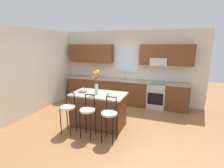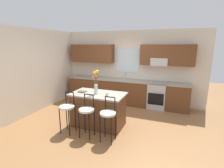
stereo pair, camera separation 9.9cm
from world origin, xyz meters
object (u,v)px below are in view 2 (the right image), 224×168
(flower_vase, at_px, (96,82))
(cookbook, at_px, (82,92))
(bar_stool_near, at_px, (67,109))
(bar_stool_middle, at_px, (87,112))
(fruit_bowl_oranges, at_px, (95,76))
(mug_ceramic, at_px, (107,94))
(bar_stool_far, at_px, (108,115))
(kitchen_island, at_px, (98,109))
(oven_range, at_px, (157,95))

(flower_vase, height_order, cookbook, flower_vase)
(bar_stool_near, distance_m, bar_stool_middle, 0.55)
(fruit_bowl_oranges, bearing_deg, mug_ceramic, -56.04)
(bar_stool_far, bearing_deg, bar_stool_middle, 180.00)
(kitchen_island, height_order, bar_stool_near, bar_stool_near)
(flower_vase, bearing_deg, cookbook, 177.94)
(bar_stool_near, distance_m, mug_ceramic, 1.06)
(oven_range, bearing_deg, bar_stool_middle, -117.09)
(bar_stool_middle, distance_m, mug_ceramic, 0.69)
(bar_stool_middle, bearing_deg, cookbook, 128.43)
(cookbook, height_order, fruit_bowl_oranges, fruit_bowl_oranges)
(flower_vase, bearing_deg, bar_stool_far, -44.32)
(kitchen_island, height_order, fruit_bowl_oranges, fruit_bowl_oranges)
(bar_stool_middle, bearing_deg, bar_stool_near, 180.00)
(bar_stool_near, bearing_deg, bar_stool_far, 0.00)
(mug_ceramic, bearing_deg, bar_stool_near, -148.72)
(mug_ceramic, bearing_deg, cookbook, 175.48)
(kitchen_island, relative_size, bar_stool_far, 1.39)
(bar_stool_middle, height_order, mug_ceramic, bar_stool_middle)
(oven_range, height_order, fruit_bowl_oranges, fruit_bowl_oranges)
(bar_stool_middle, xyz_separation_m, flower_vase, (-0.03, 0.57, 0.61))
(oven_range, distance_m, bar_stool_far, 2.71)
(mug_ceramic, bearing_deg, kitchen_island, 161.69)
(oven_range, relative_size, cookbook, 4.60)
(bar_stool_far, xyz_separation_m, flower_vase, (-0.58, 0.57, 0.61))
(mug_ceramic, distance_m, fruit_bowl_oranges, 2.53)
(bar_stool_middle, bearing_deg, flower_vase, 92.97)
(kitchen_island, relative_size, bar_stool_near, 1.39)
(fruit_bowl_oranges, bearing_deg, oven_range, -0.58)
(oven_range, xyz_separation_m, kitchen_island, (-1.33, -1.97, 0.00))
(kitchen_island, xyz_separation_m, bar_stool_near, (-0.55, -0.62, 0.17))
(mug_ceramic, bearing_deg, bar_stool_middle, -120.53)
(oven_range, height_order, cookbook, cookbook)
(bar_stool_near, relative_size, cookbook, 5.21)
(flower_vase, xyz_separation_m, cookbook, (-0.43, 0.02, -0.31))
(bar_stool_far, height_order, cookbook, bar_stool_far)
(bar_stool_near, xyz_separation_m, cookbook, (0.09, 0.58, 0.30))
(bar_stool_middle, distance_m, bar_stool_far, 0.55)
(bar_stool_near, bearing_deg, cookbook, 81.33)
(flower_vase, bearing_deg, kitchen_island, 62.44)
(kitchen_island, bearing_deg, bar_stool_middle, -90.00)
(cookbook, distance_m, fruit_bowl_oranges, 2.14)
(kitchen_island, bearing_deg, mug_ceramic, -18.31)
(oven_range, relative_size, fruit_bowl_oranges, 3.83)
(kitchen_island, xyz_separation_m, bar_stool_far, (0.55, -0.62, 0.17))
(oven_range, bearing_deg, bar_stool_near, -125.89)
(bar_stool_middle, xyz_separation_m, bar_stool_far, (0.55, 0.00, 0.00))
(bar_stool_far, xyz_separation_m, cookbook, (-1.01, 0.58, 0.30))
(kitchen_island, xyz_separation_m, flower_vase, (-0.03, -0.06, 0.78))
(kitchen_island, distance_m, bar_stool_middle, 0.65)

